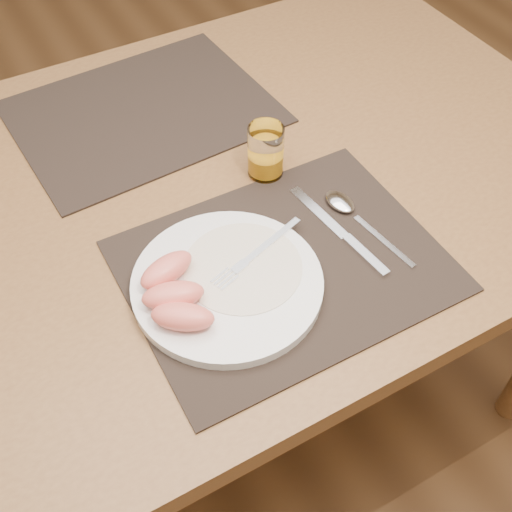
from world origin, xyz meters
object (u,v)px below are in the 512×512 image
object	(u,v)px
table	(204,218)
knife	(345,237)
plate	(227,284)
spoon	(346,207)
juice_glass	(266,153)
placemat_near	(284,266)
fork	(251,258)
placemat_far	(143,112)

from	to	relation	value
table	knife	xyz separation A→B (m)	(0.13, -0.22, 0.09)
plate	knife	xyz separation A→B (m)	(0.20, -0.00, -0.01)
table	knife	size ratio (longest dim) A/B	6.35
spoon	juice_glass	distance (m)	0.16
spoon	juice_glass	bearing A→B (deg)	115.45
plate	knife	distance (m)	0.20
knife	spoon	size ratio (longest dim) A/B	1.15
table	placemat_near	distance (m)	0.24
plate	fork	size ratio (longest dim) A/B	1.58
knife	placemat_far	bearing A→B (deg)	108.24
placemat_near	placemat_far	distance (m)	0.44
knife	spoon	bearing A→B (deg)	54.77
placemat_near	spoon	world-z (taller)	spoon
plate	spoon	xyz separation A→B (m)	(0.23, 0.05, -0.00)
fork	knife	size ratio (longest dim) A/B	0.78
juice_glass	spoon	bearing A→B (deg)	-64.55
table	spoon	world-z (taller)	spoon
placemat_near	placemat_far	world-z (taller)	same
plate	fork	distance (m)	0.05
spoon	table	bearing A→B (deg)	134.64
table	juice_glass	distance (m)	0.17
fork	juice_glass	distance (m)	0.21
placemat_far	fork	xyz separation A→B (m)	(-0.01, -0.42, 0.02)
placemat_far	juice_glass	world-z (taller)	juice_glass
placemat_far	juice_glass	size ratio (longest dim) A/B	5.06
fork	spoon	bearing A→B (deg)	8.32
placemat_near	juice_glass	distance (m)	0.21
placemat_near	spoon	xyz separation A→B (m)	(0.14, 0.05, 0.01)
plate	knife	size ratio (longest dim) A/B	1.23
placemat_near	fork	xyz separation A→B (m)	(-0.04, 0.02, 0.02)
fork	spoon	size ratio (longest dim) A/B	0.89
table	juice_glass	world-z (taller)	juice_glass
juice_glass	plate	bearing A→B (deg)	-132.26
table	fork	size ratio (longest dim) A/B	8.18
knife	spoon	distance (m)	0.06
placemat_far	spoon	distance (m)	0.43
placemat_far	plate	size ratio (longest dim) A/B	1.67
placemat_far	knife	xyz separation A→B (m)	(0.15, -0.44, 0.00)
placemat_far	fork	bearing A→B (deg)	-90.70
fork	plate	bearing A→B (deg)	-159.33
spoon	plate	bearing A→B (deg)	-169.00
knife	juice_glass	xyz separation A→B (m)	(-0.03, 0.19, 0.04)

